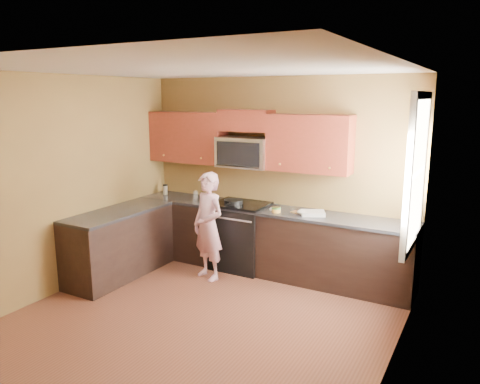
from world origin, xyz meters
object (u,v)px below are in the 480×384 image
Objects in this scene: butter_tub at (276,212)px; travel_mug at (166,194)px; frying_pan at (234,204)px; microwave at (245,167)px; stove at (240,235)px; woman at (208,226)px.

butter_tub is 0.75× the size of travel_mug.
frying_pan reaches higher than butter_tub.
microwave is 6.33× the size of butter_tub.
travel_mug is (-1.99, 0.19, 0.00)m from butter_tub.
stove is 0.49m from frying_pan.
butter_tub is at bearing -22.11° from microwave.
woman is 0.54m from frying_pan.
butter_tub is at bearing 48.69° from woman.
microwave is 0.54m from frying_pan.
woman reaches higher than frying_pan.
microwave is at bearing 157.89° from butter_tub.
frying_pan is at bearing -131.54° from stove.
stove is at bearing 42.43° from frying_pan.
travel_mug is (-1.31, 0.14, -0.03)m from frying_pan.
microwave is 1.01m from woman.
stove is 1.25× the size of microwave.
stove is at bearing 168.61° from butter_tub.
woman is at bearing -105.01° from microwave.
frying_pan is at bearing -6.24° from travel_mug.
microwave is 0.52× the size of woman.
frying_pan is (0.12, 0.48, 0.22)m from woman.
butter_tub is (0.79, 0.44, 0.19)m from woman.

